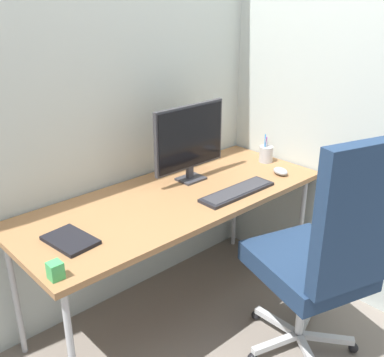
# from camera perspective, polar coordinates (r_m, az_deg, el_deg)

# --- Properties ---
(ground_plane) EXTENTS (8.00, 8.00, 0.00)m
(ground_plane) POSITION_cam_1_polar(r_m,az_deg,el_deg) (2.71, -2.00, -15.94)
(ground_plane) COLOR slate
(wall_back) EXTENTS (3.46, 0.04, 2.80)m
(wall_back) POSITION_cam_1_polar(r_m,az_deg,el_deg) (2.42, -8.28, 15.54)
(wall_back) COLOR #B7C1BC
(wall_back) RESTS_ON ground_plane
(wall_side_right) EXTENTS (0.04, 2.46, 2.80)m
(wall_side_right) POSITION_cam_1_polar(r_m,az_deg,el_deg) (2.63, 16.52, 15.43)
(wall_side_right) COLOR #B7C1BC
(wall_side_right) RESTS_ON ground_plane
(desk) EXTENTS (1.67, 0.66, 0.71)m
(desk) POSITION_cam_1_polar(r_m,az_deg,el_deg) (2.35, -2.22, -3.06)
(desk) COLOR #996B42
(desk) RESTS_ON ground_plane
(office_chair) EXTENTS (0.57, 0.65, 1.17)m
(office_chair) POSITION_cam_1_polar(r_m,az_deg,el_deg) (2.13, 16.18, -8.88)
(office_chair) COLOR black
(office_chair) RESTS_ON ground_plane
(monitor) EXTENTS (0.47, 0.11, 0.42)m
(monitor) POSITION_cam_1_polar(r_m,az_deg,el_deg) (2.45, -0.28, 4.92)
(monitor) COLOR #333338
(monitor) RESTS_ON desk
(keyboard) EXTENTS (0.45, 0.13, 0.02)m
(keyboard) POSITION_cam_1_polar(r_m,az_deg,el_deg) (2.37, 5.68, -1.65)
(keyboard) COLOR black
(keyboard) RESTS_ON desk
(mouse) EXTENTS (0.09, 0.11, 0.04)m
(mouse) POSITION_cam_1_polar(r_m,az_deg,el_deg) (2.64, 10.98, 0.89)
(mouse) COLOR #9EA0A5
(mouse) RESTS_ON desk
(pen_holder) EXTENTS (0.08, 0.08, 0.18)m
(pen_holder) POSITION_cam_1_polar(r_m,az_deg,el_deg) (2.81, 9.17, 3.07)
(pen_holder) COLOR #B2B5BA
(pen_holder) RESTS_ON desk
(notebook) EXTENTS (0.18, 0.24, 0.02)m
(notebook) POSITION_cam_1_polar(r_m,az_deg,el_deg) (1.99, -14.93, -7.43)
(notebook) COLOR black
(notebook) RESTS_ON desk
(desk_clamp_accessory) EXTENTS (0.05, 0.05, 0.07)m
(desk_clamp_accessory) POSITION_cam_1_polar(r_m,az_deg,el_deg) (1.76, -16.66, -10.94)
(desk_clamp_accessory) COLOR #3FAD59
(desk_clamp_accessory) RESTS_ON desk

